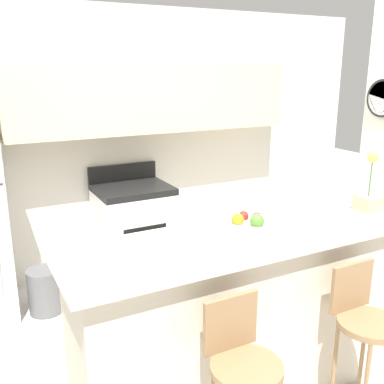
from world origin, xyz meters
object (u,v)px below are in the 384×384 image
Objects in this scene: orchid_vase at (369,196)px; fruit_bowl at (249,225)px; bar_stool_right at (363,325)px; trash_bin at (45,291)px; stove_range at (134,231)px; bar_stool_left at (242,368)px.

fruit_bowl is at bearing 177.25° from orchid_vase.
bar_stool_right reaches higher than trash_bin.
stove_range is 1.12× the size of bar_stool_left.
stove_range is 2.41m from bar_stool_left.
stove_range is at bearing 18.42° from trash_bin.
bar_stool_left is 2.20m from trash_bin.
bar_stool_right is 2.51× the size of trash_bin.
stove_range is 2.71× the size of orchid_vase.
bar_stool_left is at bearing 180.00° from bar_stool_right.
orchid_vase reaches higher than fruit_bowl.
bar_stool_right is 2.52m from trash_bin.
bar_stool_left is 2.42× the size of orchid_vase.
bar_stool_left is 0.79m from bar_stool_right.
stove_range is 2.43m from bar_stool_right.
bar_stool_left is 2.51× the size of trash_bin.
bar_stool_left and bar_stool_right have the same top height.
orchid_vase reaches higher than stove_range.
orchid_vase is 1.04× the size of trash_bin.
stove_range is 3.70× the size of fruit_bowl.
trash_bin is (-0.56, 2.08, -0.44)m from bar_stool_left.
orchid_vase is (0.96, -1.89, 0.71)m from stove_range.
bar_stool_left is (-0.35, -2.38, 0.17)m from stove_range.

